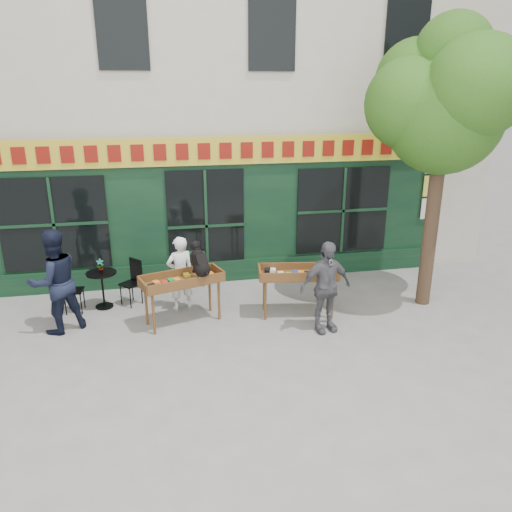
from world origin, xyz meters
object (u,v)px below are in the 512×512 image
(dog, at_px, (200,258))
(man_left, at_px, (55,282))
(man_right, at_px, (325,287))
(bistro_table, at_px, (102,283))
(woman, at_px, (180,273))
(book_cart_right, at_px, (298,276))
(book_cart_center, at_px, (182,282))

(dog, relative_size, man_left, 0.31)
(man_right, height_order, bistro_table, man_right)
(dog, height_order, woman, dog)
(dog, relative_size, man_right, 0.35)
(book_cart_right, bearing_deg, woman, 170.49)
(dog, xyz_separation_m, man_left, (-2.61, 0.15, -0.32))
(dog, distance_m, book_cart_right, 1.94)
(book_cart_right, bearing_deg, man_left, -173.57)
(book_cart_center, distance_m, man_left, 2.27)
(dog, relative_size, woman, 0.39)
(dog, distance_m, woman, 0.94)
(man_right, bearing_deg, book_cart_right, 100.55)
(bistro_table, bearing_deg, book_cart_center, -32.49)
(bistro_table, bearing_deg, man_right, -24.09)
(book_cart_center, height_order, book_cart_right, same)
(woman, bearing_deg, man_left, -3.82)
(book_cart_center, distance_m, dog, 0.59)
(book_cart_right, bearing_deg, bistro_table, 172.84)
(book_cart_center, xyz_separation_m, book_cart_right, (2.23, -0.09, 0.00))
(woman, relative_size, book_cart_right, 0.97)
(book_cart_center, height_order, woman, woman)
(man_right, height_order, man_left, man_left)
(book_cart_right, relative_size, bistro_table, 2.07)
(book_cart_center, distance_m, man_right, 2.67)
(woman, height_order, man_right, man_right)
(book_cart_center, height_order, man_right, man_right)
(dog, relative_size, bistro_table, 0.79)
(woman, height_order, book_cart_right, woman)
(book_cart_center, bearing_deg, man_right, -35.88)
(man_right, bearing_deg, dog, 148.94)
(book_cart_right, xyz_separation_m, man_right, (0.30, -0.75, 0.04))
(book_cart_center, xyz_separation_m, woman, (-0.00, 0.65, -0.06))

